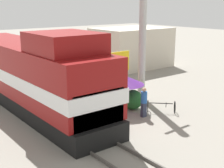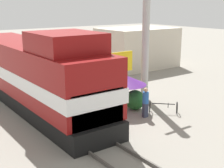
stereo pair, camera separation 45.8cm
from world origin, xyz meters
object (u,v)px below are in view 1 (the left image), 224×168
(locomotive, at_px, (30,74))
(bicycle, at_px, (161,106))
(person_bystander, at_px, (144,101))
(vendor_umbrella, at_px, (124,80))
(utility_pole, at_px, (142,36))
(billboard_sign, at_px, (117,65))

(locomotive, xyz_separation_m, bicycle, (5.44, -5.53, -1.69))
(person_bystander, bearing_deg, locomotive, 127.43)
(locomotive, xyz_separation_m, vendor_umbrella, (4.02, -3.81, -0.22))
(utility_pole, xyz_separation_m, billboard_sign, (-1.33, 0.95, -1.84))
(utility_pole, height_order, vendor_umbrella, utility_pole)
(vendor_umbrella, bearing_deg, utility_pole, 23.17)
(locomotive, relative_size, bicycle, 9.61)
(locomotive, bearing_deg, person_bystander, -52.57)
(locomotive, xyz_separation_m, billboard_sign, (5.12, -1.82, 0.23))
(utility_pole, relative_size, bicycle, 5.06)
(locomotive, xyz_separation_m, person_bystander, (4.14, -5.42, -1.14))
(billboard_sign, xyz_separation_m, person_bystander, (-0.97, -3.59, -1.38))
(locomotive, distance_m, billboard_sign, 5.44)
(utility_pole, xyz_separation_m, vendor_umbrella, (-2.42, -1.04, -2.30))
(vendor_umbrella, relative_size, bicycle, 1.50)
(billboard_sign, height_order, person_bystander, billboard_sign)
(vendor_umbrella, relative_size, person_bystander, 1.44)
(person_bystander, bearing_deg, billboard_sign, 74.86)
(utility_pole, distance_m, billboard_sign, 2.46)
(billboard_sign, bearing_deg, utility_pole, -35.59)
(utility_pole, bearing_deg, locomotive, 156.71)
(person_bystander, bearing_deg, vendor_umbrella, 94.34)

